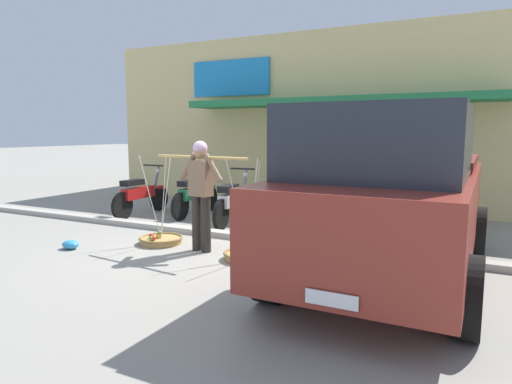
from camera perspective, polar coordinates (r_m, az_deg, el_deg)
name	(u,v)px	position (r m, az deg, el deg)	size (l,w,h in m)	color
ground_plane	(223,249)	(7.18, -4.24, -7.17)	(90.00, 90.00, 0.00)	gray
sidewalk_curb	(244,237)	(7.76, -1.57, -5.65)	(20.00, 0.24, 0.10)	#AEA89C
fruit_vendor	(201,188)	(6.91, -6.98, 0.47)	(1.72, 0.23, 1.70)	#2D2823
fruit_basket_left_side	(248,254)	(6.58, -0.98, -7.88)	(0.72, 0.72, 1.45)	#B2894C
fruit_basket_right_side	(161,239)	(7.64, -11.91, -5.85)	(0.72, 0.72, 1.45)	#B2894C
motorcycle_nearest_shop	(140,195)	(10.23, -14.37, -0.35)	(0.54, 1.82, 1.09)	black
motorcycle_second_in_row	(195,195)	(9.95, -7.73, -0.40)	(0.54, 1.82, 1.09)	black
motorcycle_third_in_row	(234,202)	(8.98, -2.85, -1.21)	(0.54, 1.82, 1.09)	black
motorcycle_end_of_row	(292,203)	(8.76, 4.62, -1.45)	(0.54, 1.82, 1.09)	black
parked_truck	(389,198)	(5.74, 16.45, -0.71)	(2.20, 4.74, 2.10)	maroon
storefront_building	(366,122)	(13.23, 13.68, 8.58)	(13.00, 6.00, 4.20)	#DBC684
plastic_litter_bag	(70,245)	(7.72, -22.35, -6.15)	(0.28, 0.22, 0.14)	#3393D1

